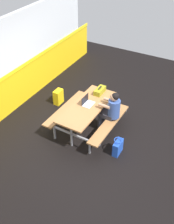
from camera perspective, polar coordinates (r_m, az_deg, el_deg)
The scene contains 8 objects.
ground_plane at distance 7.31m, azimuth 0.03°, elevation -3.44°, with size 10.00×10.00×0.02m, color black.
accent_backdrop at distance 7.76m, azimuth -15.06°, elevation 9.12°, with size 8.00×0.14×2.60m.
picnic_table_main at distance 6.93m, azimuth 0.00°, elevation 0.16°, with size 1.86×1.59×0.74m.
student_nearer at distance 6.81m, azimuth 5.02°, elevation 0.62°, with size 0.37×0.53×1.21m.
laptop_silver at distance 6.88m, azimuth 0.07°, elevation 2.01°, with size 0.32×0.23×0.22m.
toolbox_grey at distance 7.28m, azimuth 2.69°, elevation 4.45°, with size 0.40×0.18×0.18m.
backpack_dark at distance 8.13m, azimuth -6.01°, elevation 3.15°, with size 0.30×0.22×0.44m.
tote_bag_bright at distance 6.55m, azimuth 6.43°, elevation -7.26°, with size 0.34×0.21×0.43m.
Camera 1 is at (-4.82, -2.66, 4.80)m, focal length 43.95 mm.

